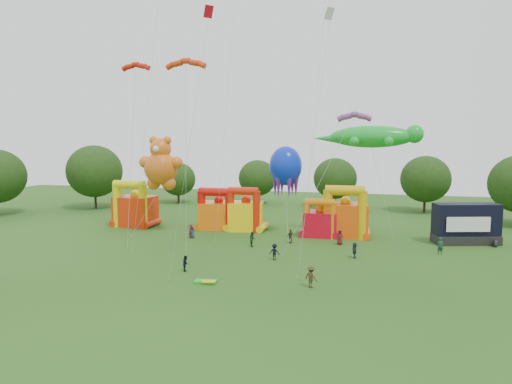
% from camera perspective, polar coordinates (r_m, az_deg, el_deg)
% --- Properties ---
extents(ground, '(160.00, 160.00, 0.00)m').
position_cam_1_polar(ground, '(39.14, -8.54, -12.84)').
color(ground, '#254B15').
rests_on(ground, ground).
extents(tree_ring, '(120.53, 122.61, 12.07)m').
position_cam_1_polar(tree_ring, '(38.55, -9.92, -3.54)').
color(tree_ring, '#352314').
rests_on(tree_ring, ground).
extents(bouncy_castle_0, '(5.80, 4.76, 7.06)m').
position_cam_1_polar(bouncy_castle_0, '(71.45, -14.95, -2.01)').
color(bouncy_castle_0, red).
rests_on(bouncy_castle_0, ground).
extents(bouncy_castle_1, '(5.83, 4.90, 6.20)m').
position_cam_1_polar(bouncy_castle_1, '(67.05, -4.75, -2.63)').
color(bouncy_castle_1, orange).
rests_on(bouncy_castle_1, ground).
extents(bouncy_castle_2, '(5.42, 4.61, 6.40)m').
position_cam_1_polar(bouncy_castle_2, '(65.57, -1.31, -2.74)').
color(bouncy_castle_2, yellow).
rests_on(bouncy_castle_2, ground).
extents(bouncy_castle_3, '(4.50, 3.63, 5.30)m').
position_cam_1_polar(bouncy_castle_3, '(62.09, 8.06, -3.69)').
color(bouncy_castle_3, red).
rests_on(bouncy_castle_3, ground).
extents(bouncy_castle_4, '(6.17, 5.15, 7.08)m').
position_cam_1_polar(bouncy_castle_4, '(62.45, 11.08, -3.10)').
color(bouncy_castle_4, '#EA4E0C').
rests_on(bouncy_castle_4, ground).
extents(stage_trailer, '(8.38, 4.98, 5.09)m').
position_cam_1_polar(stage_trailer, '(63.18, 24.77, -3.67)').
color(stage_trailer, black).
rests_on(stage_trailer, ground).
extents(teddy_bear_kite, '(6.47, 6.19, 13.60)m').
position_cam_1_polar(teddy_bear_kite, '(64.49, -12.40, 1.31)').
color(teddy_bear_kite, orange).
rests_on(teddy_bear_kite, ground).
extents(gecko_kite, '(14.46, 6.42, 15.04)m').
position_cam_1_polar(gecko_kite, '(62.46, 14.94, 3.12)').
color(gecko_kite, green).
rests_on(gecko_kite, ground).
extents(octopus_kite, '(4.52, 7.50, 12.24)m').
position_cam_1_polar(octopus_kite, '(62.43, 3.76, 1.29)').
color(octopus_kite, '#0D2AC7').
rests_on(octopus_kite, ground).
extents(parafoil_kites, '(33.14, 13.81, 24.09)m').
position_cam_1_polar(parafoil_kites, '(53.80, -4.45, 3.39)').
color(parafoil_kites, red).
rests_on(parafoil_kites, ground).
extents(diamond_kites, '(23.07, 23.63, 42.92)m').
position_cam_1_polar(diamond_kites, '(51.83, -2.88, 10.64)').
color(diamond_kites, red).
rests_on(diamond_kites, ground).
extents(folded_kite_bundle, '(2.11, 1.30, 0.31)m').
position_cam_1_polar(folded_kite_bundle, '(42.41, -6.27, -11.08)').
color(folded_kite_bundle, green).
rests_on(folded_kite_bundle, ground).
extents(spectator_0, '(0.87, 0.66, 1.59)m').
position_cam_1_polar(spectator_0, '(61.29, -8.00, -5.00)').
color(spectator_0, '#272640').
rests_on(spectator_0, ground).
extents(spectator_1, '(0.81, 0.79, 1.87)m').
position_cam_1_polar(spectator_1, '(61.29, -8.11, -4.87)').
color(spectator_1, '#5E281B').
rests_on(spectator_1, ground).
extents(spectator_2, '(1.05, 1.12, 1.84)m').
position_cam_1_polar(spectator_2, '(56.01, -0.44, -5.90)').
color(spectator_2, '#183D1D').
rests_on(spectator_2, ground).
extents(spectator_3, '(1.22, 0.79, 1.78)m').
position_cam_1_polar(spectator_3, '(49.84, 2.33, -7.49)').
color(spectator_3, black).
rests_on(spectator_3, ground).
extents(spectator_4, '(1.06, 1.05, 1.79)m').
position_cam_1_polar(spectator_4, '(57.88, 4.35, -5.54)').
color(spectator_4, '#393117').
rests_on(spectator_4, ground).
extents(spectator_5, '(0.64, 1.64, 1.73)m').
position_cam_1_polar(spectator_5, '(51.76, 12.21, -7.13)').
color(spectator_5, '#212538').
rests_on(spectator_5, ground).
extents(spectator_6, '(0.97, 0.69, 1.88)m').
position_cam_1_polar(spectator_6, '(57.85, 10.43, -5.59)').
color(spectator_6, '#4E1716').
rests_on(spectator_6, ground).
extents(spectator_7, '(0.82, 0.65, 1.97)m').
position_cam_1_polar(spectator_7, '(56.12, 22.05, -6.28)').
color(spectator_7, '#19402B').
rests_on(spectator_7, ground).
extents(spectator_8, '(0.80, 0.91, 1.57)m').
position_cam_1_polar(spectator_8, '(46.23, -8.77, -8.80)').
color(spectator_8, black).
rests_on(spectator_8, ground).
extents(spectator_9, '(1.44, 1.24, 1.93)m').
position_cam_1_polar(spectator_9, '(41.02, 6.90, -10.49)').
color(spectator_9, '#3F2C19').
rests_on(spectator_9, ground).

